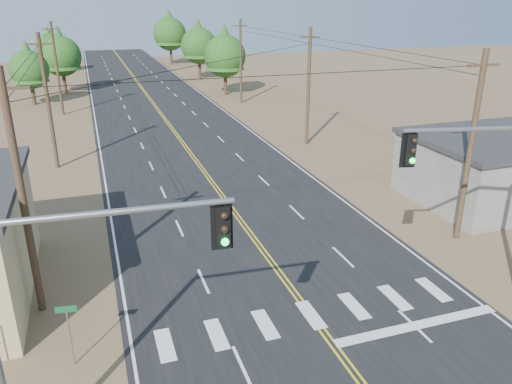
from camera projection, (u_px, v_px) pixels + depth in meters
name	position (u px, v px, depth m)	size (l,w,h in m)	color
road	(196.00, 161.00, 39.96)	(15.00, 200.00, 0.02)	black
utility_pole_left_near	(22.00, 196.00, 19.08)	(1.80, 0.30, 10.00)	#4C3826
utility_pole_left_mid	(48.00, 101.00, 36.75)	(1.80, 0.30, 10.00)	#4C3826
utility_pole_left_far	(57.00, 68.00, 54.42)	(1.80, 0.30, 10.00)	#4C3826
utility_pole_right_near	(471.00, 147.00, 25.34)	(1.80, 0.30, 10.00)	#4C3826
utility_pole_right_mid	(308.00, 87.00, 43.02)	(1.80, 0.30, 10.00)	#4C3826
utility_pole_right_far	(241.00, 61.00, 60.69)	(1.80, 0.30, 10.00)	#4C3826
signal_mast_left	(64.00, 301.00, 12.38)	(6.29, 0.83, 7.61)	gray
signal_mast_right	(503.00, 188.00, 19.38)	(6.05, 1.53, 7.90)	gray
street_sign	(69.00, 326.00, 17.19)	(0.72, 0.14, 2.43)	gray
tree_left_near	(29.00, 66.00, 59.90)	(4.61, 4.61, 7.68)	#3F2D1E
tree_left_mid	(60.00, 52.00, 67.49)	(5.38, 5.38, 8.97)	#3F2D1E
tree_left_far	(50.00, 44.00, 86.60)	(4.75, 4.75, 7.92)	#3F2D1E
tree_right_near	(225.00, 52.00, 66.08)	(5.55, 5.55, 9.25)	#3F2D1E
tree_right_mid	(199.00, 42.00, 79.35)	(5.69, 5.69, 9.48)	#3F2D1E
tree_right_far	(170.00, 30.00, 97.35)	(6.34, 6.34, 10.57)	#3F2D1E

